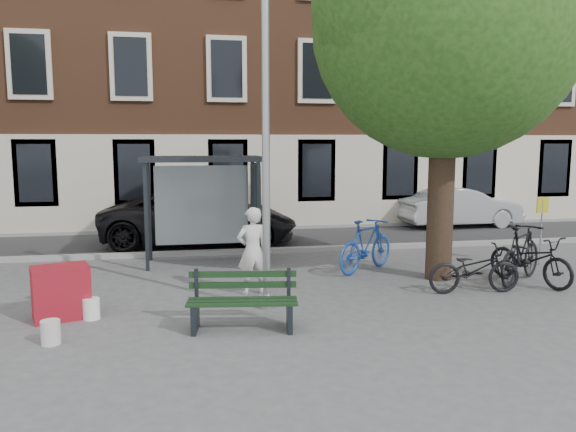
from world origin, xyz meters
The scene contains 21 objects.
ground centered at (0.00, 0.00, 0.00)m, with size 90.00×90.00×0.00m, color #4C4C4F.
road centered at (0.00, 7.00, 0.01)m, with size 40.00×4.00×0.01m, color #28282B.
curb_near centered at (0.00, 5.00, 0.06)m, with size 40.00×0.25×0.12m, color gray.
curb_far centered at (0.00, 9.00, 0.06)m, with size 40.00×0.25×0.12m, color gray.
building_row centered at (0.00, 13.00, 7.00)m, with size 30.00×8.00×14.00m, color brown.
lamppost centered at (0.00, 0.00, 2.78)m, with size 0.28×0.35×6.11m.
tree_right centered at (4.01, 1.38, 5.62)m, with size 5.76×5.60×8.20m.
bus_shelter centered at (-0.61, 4.11, 1.92)m, with size 2.85×1.45×2.62m.
painter centered at (-0.13, 1.00, 0.86)m, with size 0.63×0.41×1.72m, color silver.
bench centered at (-0.54, -1.07, 0.41)m, with size 1.79×0.79×0.89m.
bike_a centered at (4.17, 0.26, 0.48)m, with size 0.64×1.84×0.97m, color black.
bike_b centered at (2.67, 2.46, 0.61)m, with size 0.57×2.02×1.21m, color #1B4196.
bike_c centered at (5.70, 0.74, 0.52)m, with size 0.69×1.99×1.05m, color black.
bike_d centered at (5.55, 0.86, 0.62)m, with size 0.58×2.06×1.24m, color black.
car_dark centered at (-1.01, 6.63, 0.78)m, with size 2.58×5.60×1.56m, color black.
car_silver centered at (8.06, 8.40, 0.69)m, with size 1.47×4.22×1.39m, color #9FA2A6.
red_stand centered at (-3.50, 0.04, 0.45)m, with size 0.90×0.60×0.90m, color maroon.
bucket_a centered at (-3.40, -1.24, 0.18)m, with size 0.28×0.28×0.36m, color silver.
bucket_b centered at (-3.00, -0.11, 0.18)m, with size 0.28×0.28×0.36m, color white.
bucket_c centered at (-4.00, 1.13, 0.18)m, with size 0.28×0.28×0.36m, color silver.
notice_sign centered at (7.00, 2.30, 1.15)m, with size 0.28×0.05×1.65m.
Camera 1 is at (-1.38, -9.71, 2.97)m, focal length 35.00 mm.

